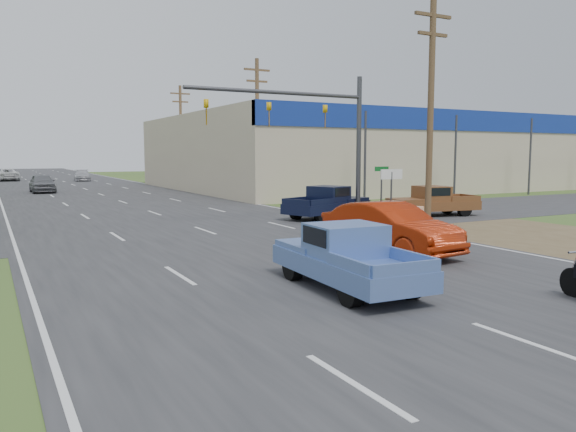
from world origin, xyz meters
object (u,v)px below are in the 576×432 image
blue_pickup (345,256)px  distant_car_white (7,175)px  distant_car_grey (42,183)px  brown_pickup (431,201)px  navy_pickup (329,202)px  distant_car_silver (82,175)px  red_convertible (389,229)px

blue_pickup → distant_car_white: bearing=97.8°
distant_car_white → distant_car_grey: bearing=90.5°
brown_pickup → distant_car_white: 56.34m
navy_pickup → distant_car_white: navy_pickup is taller
navy_pickup → brown_pickup: 5.45m
distant_car_silver → red_convertible: bearing=-82.8°
blue_pickup → distant_car_grey: size_ratio=1.04×
blue_pickup → navy_pickup: size_ratio=0.92×
distant_car_white → distant_car_silver: bearing=148.2°
brown_pickup → distant_car_grey: distant_car_grey is taller
red_convertible → distant_car_white: red_convertible is taller
distant_car_grey → red_convertible: bearing=-79.5°
blue_pickup → distant_car_white: (-5.27, 64.37, -0.05)m
red_convertible → blue_pickup: 5.05m
blue_pickup → distant_car_grey: 40.12m
brown_pickup → distant_car_white: brown_pickup is taller
navy_pickup → distant_car_silver: navy_pickup is taller
red_convertible → distant_car_grey: bearing=94.3°
red_convertible → distant_car_grey: (-7.25, 36.76, -0.04)m
navy_pickup → distant_car_silver: 47.68m
blue_pickup → brown_pickup: bearing=43.8°
distant_car_white → navy_pickup: bearing=100.0°
blue_pickup → navy_pickup: bearing=62.2°
brown_pickup → red_convertible: bearing=140.5°
navy_pickup → brown_pickup: (5.17, -1.72, -0.03)m
navy_pickup → distant_car_grey: navy_pickup is taller
blue_pickup → distant_car_silver: size_ratio=1.05×
blue_pickup → distant_car_grey: bearing=97.9°
navy_pickup → brown_pickup: navy_pickup is taller
red_convertible → brown_pickup: bearing=34.3°
blue_pickup → distant_car_silver: blue_pickup is taller
red_convertible → distant_car_grey: 37.47m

